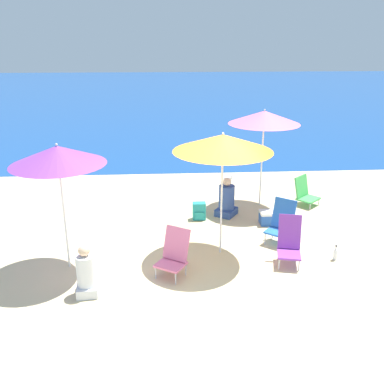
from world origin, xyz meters
The scene contains 15 objects.
ground_plane centered at (0.00, 0.00, 0.00)m, with size 60.00×60.00×0.00m, color beige.
sea_water centered at (0.00, 25.63, 0.00)m, with size 60.00×40.00×0.01m.
beach_umbrella_pink centered at (1.70, 2.94, 2.16)m, with size 1.66×1.66×2.35m.
beach_umbrella_orange centered at (0.44, 0.55, 2.14)m, with size 1.79×1.79×2.34m.
beach_umbrella_purple centered at (-2.34, 0.17, 2.07)m, with size 1.58×1.58×2.27m.
beach_chair_green centered at (2.81, 2.92, 0.32)m, with size 0.71×0.71×0.71m.
beach_chair_blue centered at (1.70, 0.93, 0.44)m, with size 0.67×0.68×0.88m.
beach_chair_pink centered at (-0.46, -0.19, 0.41)m, with size 0.66×0.67×0.83m.
beach_chair_purple centered at (1.63, 0.11, 0.41)m, with size 0.52×0.63×0.87m.
person_seated_near centered at (0.80, 2.36, 0.36)m, with size 0.59×0.61×0.91m.
person_seated_far centered at (-1.87, -0.71, 0.35)m, with size 0.37×0.42×0.86m.
backpack_teal centered at (0.16, 2.16, 0.19)m, with size 0.29×0.22×0.40m.
water_bottle centered at (2.52, 0.13, 0.12)m, with size 0.07×0.07×0.29m.
cooler_box centered at (1.67, 1.81, 0.15)m, with size 0.41×0.31×0.30m.
seagull centered at (1.18, 4.65, 0.14)m, with size 0.27×0.11×0.23m.
Camera 1 is at (-0.56, -6.73, 3.89)m, focal length 40.00 mm.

